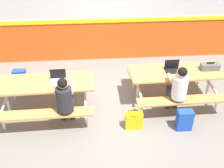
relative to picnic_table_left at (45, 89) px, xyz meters
The scene contains 12 objects.
ground_plane 1.51m from the picnic_table_left, ahead, with size 10.00×10.00×0.02m, color gray.
accent_backdrop 2.80m from the picnic_table_left, 59.13° to the left, with size 8.00×0.14×2.60m.
picnic_table_left is the anchor object (origin of this frame).
picnic_table_right 2.80m from the picnic_table_left, ahead, with size 2.01×1.60×0.74m.
student_nearer 0.72m from the picnic_table_left, 50.34° to the right, with size 0.37×0.53×1.21m.
student_further 2.71m from the picnic_table_left, ahead, with size 0.37×0.53×1.21m.
laptop_silver 0.36m from the picnic_table_left, ahead, with size 0.33×0.23×0.22m.
laptop_dark 2.73m from the picnic_table_left, ahead, with size 0.33×0.23×0.22m.
toolbox_grey 3.55m from the picnic_table_left, ahead, with size 0.40×0.18×0.18m.
backpack_dark 2.88m from the picnic_table_left, 15.53° to the right, with size 0.30×0.22×0.44m.
tote_bag_bright 1.93m from the picnic_table_left, 20.72° to the right, with size 0.34×0.21×0.43m.
satchel_spare 1.35m from the picnic_table_left, 126.97° to the left, with size 0.30×0.22×0.44m.
Camera 1 is at (-0.36, -4.69, 3.77)m, focal length 43.65 mm.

